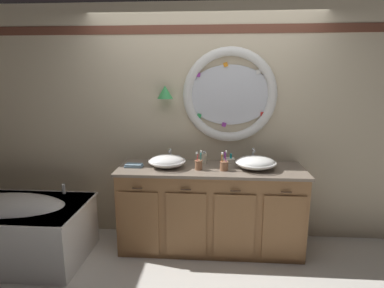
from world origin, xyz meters
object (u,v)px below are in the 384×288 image
soap_dispenser (204,158)px  bathtub (10,226)px  sink_basin_left (167,161)px  toiletry_basket (228,160)px  toothbrush_holder_right (224,165)px  sink_basin_right (256,163)px  toothbrush_holder_left (199,164)px  folded_hand_towel (134,165)px

soap_dispenser → bathtub: bearing=-165.3°
sink_basin_left → toiletry_basket: 0.68m
bathtub → soap_dispenser: 2.11m
toiletry_basket → toothbrush_holder_right: bearing=-99.7°
sink_basin_right → toothbrush_holder_right: toothbrush_holder_right is taller
toothbrush_holder_left → toiletry_basket: 0.42m
toothbrush_holder_right → folded_hand_towel: bearing=176.6°
bathtub → folded_hand_towel: bearing=15.6°
bathtub → sink_basin_left: size_ratio=3.91×
bathtub → soap_dispenser: bearing=14.7°
toothbrush_holder_left → toiletry_basket: bearing=42.8°
sink_basin_right → toiletry_basket: (-0.28, 0.23, -0.04)m
toiletry_basket → sink_basin_right: bearing=-39.3°
sink_basin_left → soap_dispenser: soap_dispenser is taller
toothbrush_holder_right → folded_hand_towel: toothbrush_holder_right is taller
sink_basin_right → toothbrush_holder_right: 0.33m
toothbrush_holder_left → soap_dispenser: toothbrush_holder_left is taller
bathtub → toothbrush_holder_right: bearing=7.5°
toothbrush_holder_right → folded_hand_towel: size_ratio=1.11×
toothbrush_holder_right → toiletry_basket: toothbrush_holder_right is taller
bathtub → toothbrush_holder_right: toothbrush_holder_right is taller
bathtub → toiletry_basket: (2.21, 0.57, 0.58)m
toothbrush_holder_right → toiletry_basket: size_ratio=1.44×
bathtub → sink_basin_left: bearing=12.5°
sink_basin_left → soap_dispenser: (0.38, 0.16, -0.00)m
soap_dispenser → toiletry_basket: (0.26, 0.06, -0.03)m
toothbrush_holder_left → bathtub: bearing=-171.4°
sink_basin_left → sink_basin_right: size_ratio=0.94×
toothbrush_holder_left → folded_hand_towel: size_ratio=1.09×
sink_basin_left → toothbrush_holder_right: toothbrush_holder_right is taller
sink_basin_left → folded_hand_towel: size_ratio=2.11×
sink_basin_right → bathtub: bearing=-172.1°
soap_dispenser → toiletry_basket: soap_dispenser is taller
bathtub → toothbrush_holder_right: (2.16, 0.28, 0.61)m
folded_hand_towel → sink_basin_right: bearing=0.4°
bathtub → toiletry_basket: toiletry_basket is taller
sink_basin_left → sink_basin_right: (0.92, -0.00, 0.00)m
sink_basin_right → folded_hand_towel: (-1.27, -0.01, -0.05)m
sink_basin_right → toothbrush_holder_left: (-0.58, -0.06, -0.01)m
toothbrush_holder_left → toiletry_basket: toothbrush_holder_left is taller
bathtub → sink_basin_left: 1.72m
sink_basin_left → toothbrush_holder_right: size_ratio=1.90×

